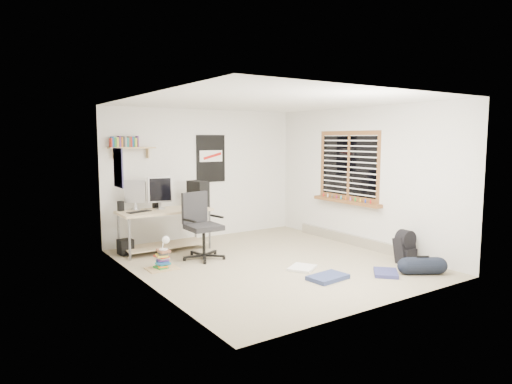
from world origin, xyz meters
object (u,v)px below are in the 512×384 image
duffel_bag (422,265)px  backpack (405,250)px  desk (165,230)px  book_stack (162,259)px  office_chair (204,229)px

duffel_bag → backpack: bearing=92.7°
desk → book_stack: size_ratio=3.95×
desk → book_stack: 1.14m
office_chair → duffel_bag: office_chair is taller
desk → duffel_bag: size_ratio=3.22×
office_chair → duffel_bag: size_ratio=2.23×
desk → office_chair: size_ratio=1.44×
office_chair → backpack: size_ratio=2.62×
backpack → book_stack: backpack is taller
desk → backpack: desk is taller
desk → backpack: size_ratio=3.78×
desk → backpack: 3.99m
backpack → book_stack: size_ratio=1.04×
office_chair → book_stack: size_ratio=2.74×
backpack → book_stack: bearing=154.9°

